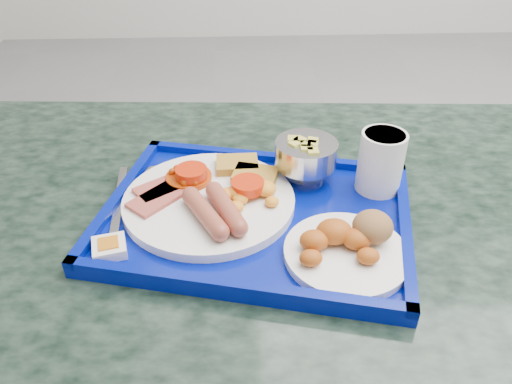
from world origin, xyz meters
TOP-DOWN VIEW (x-y plane):
  - table at (-1.20, -0.38)m, footprint 1.32×0.92m
  - tray at (-1.17, -0.38)m, footprint 0.51×0.43m
  - main_plate at (-1.24, -0.35)m, footprint 0.26×0.26m
  - bread_plate at (-1.06, -0.48)m, footprint 0.17×0.17m
  - fruit_bowl at (-1.09, -0.29)m, footprint 0.10×0.10m
  - juice_cup at (-0.98, -0.32)m, footprint 0.07×0.07m
  - spoon at (-1.35, -0.29)m, footprint 0.04×0.17m
  - knife at (-1.39, -0.34)m, footprint 0.03×0.18m
  - jam_packet at (-1.38, -0.46)m, footprint 0.05×0.05m

SIDE VIEW (x-z plane):
  - table at x=-1.20m, z-range 0.19..0.99m
  - tray at x=-1.17m, z-range 0.79..0.82m
  - knife at x=-1.39m, z-range 0.81..0.81m
  - spoon at x=-1.35m, z-range 0.81..0.82m
  - jam_packet at x=-1.38m, z-range 0.81..0.83m
  - main_plate at x=-1.24m, z-range 0.80..0.84m
  - bread_plate at x=-1.06m, z-range 0.80..0.85m
  - fruit_bowl at x=-1.09m, z-range 0.82..0.89m
  - juice_cup at x=-0.98m, z-range 0.81..0.91m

